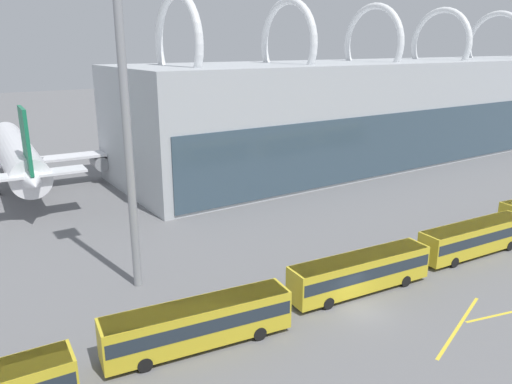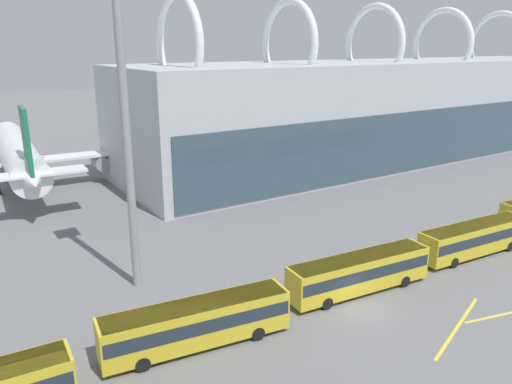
{
  "view_description": "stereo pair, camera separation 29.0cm",
  "coord_description": "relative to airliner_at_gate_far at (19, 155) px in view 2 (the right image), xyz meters",
  "views": [
    {
      "loc": [
        -26.3,
        -24.51,
        20.14
      ],
      "look_at": [
        3.89,
        20.92,
        4.0
      ],
      "focal_mm": 35.0,
      "sensor_mm": 36.0,
      "label": 1
    },
    {
      "loc": [
        -26.06,
        -24.67,
        20.14
      ],
      "look_at": [
        3.89,
        20.92,
        4.0
      ],
      "focal_mm": 35.0,
      "sensor_mm": 36.0,
      "label": 2
    }
  ],
  "objects": [
    {
      "name": "lane_stripe_1",
      "position": [
        34.58,
        -45.59,
        -5.11
      ],
      "size": [
        7.21,
        2.23,
        0.01
      ],
      "primitive_type": "cube",
      "rotation": [
        0.0,
        0.0,
        -0.27
      ],
      "color": "yellow",
      "rests_on": "ground_plane"
    },
    {
      "name": "lane_stripe_2",
      "position": [
        20.76,
        -57.18,
        -5.11
      ],
      "size": [
        9.98,
        3.8,
        0.01
      ],
      "primitive_type": "cube",
      "rotation": [
        0.0,
        0.0,
        0.35
      ],
      "color": "yellow",
      "rests_on": "ground_plane"
    },
    {
      "name": "terminal_building",
      "position": [
        76.03,
        -11.63,
        3.84
      ],
      "size": [
        128.63,
        24.51,
        27.1
      ],
      "color": "#B2B7BC",
      "rests_on": "ground_plane"
    },
    {
      "name": "shuttle_bus_1",
      "position": [
        3.39,
        -48.76,
        -3.22
      ],
      "size": [
        13.44,
        4.24,
        3.23
      ],
      "rotation": [
        0.0,
        0.0,
        -0.13
      ],
      "color": "gold",
      "rests_on": "ground_plane"
    },
    {
      "name": "lane_stripe_0",
      "position": [
        24.68,
        -57.93,
        -5.11
      ],
      "size": [
        6.19,
        1.74,
        0.01
      ],
      "primitive_type": "cube",
      "rotation": [
        0.0,
        0.0,
        -0.24
      ],
      "color": "yellow",
      "rests_on": "ground_plane"
    },
    {
      "name": "ground_plane",
      "position": [
        16.23,
        -51.62,
        -5.11
      ],
      "size": [
        440.0,
        440.0,
        0.0
      ],
      "primitive_type": "plane",
      "color": "slate"
    },
    {
      "name": "floodlight_mast",
      "position": [
        3.19,
        -37.59,
        11.27
      ],
      "size": [
        2.42,
        2.42,
        27.58
      ],
      "color": "gray",
      "rests_on": "ground_plane"
    },
    {
      "name": "airliner_at_gate_far",
      "position": [
        0.0,
        0.0,
        0.0
      ],
      "size": [
        39.62,
        39.7,
        13.4
      ],
      "rotation": [
        0.0,
        0.0,
        1.51
      ],
      "color": "white",
      "rests_on": "ground_plane"
    },
    {
      "name": "shuttle_bus_3",
      "position": [
        33.48,
        -49.76,
        -3.22
      ],
      "size": [
        13.38,
        3.52,
        3.23
      ],
      "rotation": [
        0.0,
        0.0,
        -0.08
      ],
      "color": "gold",
      "rests_on": "ground_plane"
    },
    {
      "name": "shuttle_bus_2",
      "position": [
        18.43,
        -49.12,
        -3.22
      ],
      "size": [
        13.4,
        3.76,
        3.23
      ],
      "rotation": [
        0.0,
        0.0,
        -0.1
      ],
      "color": "gold",
      "rests_on": "ground_plane"
    },
    {
      "name": "airliner_parked_remote",
      "position": [
        54.67,
        2.13,
        -0.02
      ],
      "size": [
        35.07,
        35.42,
        13.84
      ],
      "rotation": [
        0.0,
        0.0,
        4.2
      ],
      "color": "white",
      "rests_on": "ground_plane"
    }
  ]
}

